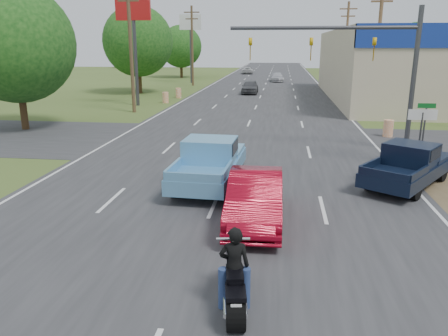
# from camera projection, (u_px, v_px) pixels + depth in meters

# --- Properties ---
(main_road) EXTENTS (15.00, 180.00, 0.02)m
(main_road) POSITION_uv_depth(u_px,v_px,m) (260.00, 97.00, 45.24)
(main_road) COLOR #2D2D30
(main_road) RESTS_ON ground
(cross_road) EXTENTS (120.00, 10.00, 0.02)m
(cross_road) POSITION_uv_depth(u_px,v_px,m) (241.00, 142.00, 24.24)
(cross_road) COLOR #2D2D30
(cross_road) RESTS_ON ground
(utility_pole_2) EXTENTS (2.00, 0.28, 10.00)m
(utility_pole_2) POSITION_uv_depth(u_px,v_px,m) (378.00, 43.00, 34.03)
(utility_pole_2) COLOR #4C3823
(utility_pole_2) RESTS_ON ground
(utility_pole_3) EXTENTS (2.00, 0.28, 10.00)m
(utility_pole_3) POSITION_uv_depth(u_px,v_px,m) (346.00, 44.00, 51.21)
(utility_pole_3) COLOR #4C3823
(utility_pole_3) RESTS_ON ground
(utility_pole_5) EXTENTS (2.00, 0.28, 10.00)m
(utility_pole_5) POSITION_uv_depth(u_px,v_px,m) (131.00, 43.00, 33.51)
(utility_pole_5) COLOR #4C3823
(utility_pole_5) RESTS_ON ground
(utility_pole_6) EXTENTS (2.00, 0.28, 10.00)m
(utility_pole_6) POSITION_uv_depth(u_px,v_px,m) (192.00, 44.00, 56.42)
(utility_pole_6) COLOR #4C3823
(utility_pole_6) RESTS_ON ground
(tree_0) EXTENTS (7.14, 7.14, 8.84)m
(tree_0) POSITION_uv_depth(u_px,v_px,m) (15.00, 44.00, 26.45)
(tree_0) COLOR #422D19
(tree_0) RESTS_ON ground
(tree_1) EXTENTS (7.56, 7.56, 9.36)m
(tree_1) POSITION_uv_depth(u_px,v_px,m) (138.00, 41.00, 47.30)
(tree_1) COLOR #422D19
(tree_1) RESTS_ON ground
(tree_2) EXTENTS (6.72, 6.72, 8.32)m
(tree_2) POSITION_uv_depth(u_px,v_px,m) (181.00, 46.00, 70.46)
(tree_2) COLOR #422D19
(tree_2) RESTS_ON ground
(tree_5) EXTENTS (7.98, 7.98, 9.88)m
(tree_5) POSITION_uv_depth(u_px,v_px,m) (415.00, 42.00, 92.43)
(tree_5) COLOR #422D19
(tree_5) RESTS_ON ground
(tree_6) EXTENTS (8.82, 8.82, 10.92)m
(tree_6) POSITION_uv_depth(u_px,v_px,m) (141.00, 39.00, 99.66)
(tree_6) COLOR #422D19
(tree_6) RESTS_ON ground
(barrel_0) EXTENTS (0.56, 0.56, 1.00)m
(barrel_0) POSITION_uv_depth(u_px,v_px,m) (427.00, 167.00, 17.40)
(barrel_0) COLOR orange
(barrel_0) RESTS_ON ground
(barrel_1) EXTENTS (0.56, 0.56, 1.00)m
(barrel_1) POSITION_uv_depth(u_px,v_px,m) (388.00, 128.00, 25.46)
(barrel_1) COLOR orange
(barrel_1) RESTS_ON ground
(barrel_2) EXTENTS (0.56, 0.56, 1.00)m
(barrel_2) POSITION_uv_depth(u_px,v_px,m) (165.00, 98.00, 40.43)
(barrel_2) COLOR orange
(barrel_2) RESTS_ON ground
(barrel_3) EXTENTS (0.56, 0.56, 1.00)m
(barrel_3) POSITION_uv_depth(u_px,v_px,m) (178.00, 93.00, 44.21)
(barrel_3) COLOR orange
(barrel_3) RESTS_ON ground
(pole_sign_left_near) EXTENTS (3.00, 0.35, 9.20)m
(pole_sign_left_near) POSITION_uv_depth(u_px,v_px,m) (134.00, 21.00, 36.95)
(pole_sign_left_near) COLOR #3F3F44
(pole_sign_left_near) RESTS_ON ground
(pole_sign_left_far) EXTENTS (3.00, 0.35, 9.20)m
(pole_sign_left_far) POSITION_uv_depth(u_px,v_px,m) (191.00, 30.00, 59.85)
(pole_sign_left_far) COLOR #3F3F44
(pole_sign_left_far) RESTS_ON ground
(lane_sign) EXTENTS (1.20, 0.08, 2.52)m
(lane_sign) POSITION_uv_depth(u_px,v_px,m) (422.00, 124.00, 18.90)
(lane_sign) COLOR #3F3F44
(lane_sign) RESTS_ON ground
(street_name_sign) EXTENTS (0.80, 0.08, 2.61)m
(street_name_sign) POSITION_uv_depth(u_px,v_px,m) (424.00, 125.00, 20.34)
(street_name_sign) COLOR #3F3F44
(street_name_sign) RESTS_ON ground
(signal_mast) EXTENTS (9.12, 0.40, 7.00)m
(signal_mast) POSITION_uv_depth(u_px,v_px,m) (359.00, 53.00, 21.27)
(signal_mast) COLOR #3F3F44
(signal_mast) RESTS_ON ground
(red_convertible) EXTENTS (1.67, 4.59, 1.51)m
(red_convertible) POSITION_uv_depth(u_px,v_px,m) (255.00, 198.00, 13.12)
(red_convertible) COLOR maroon
(red_convertible) RESTS_ON ground
(motorcycle) EXTENTS (0.80, 2.38, 1.21)m
(motorcycle) POSITION_uv_depth(u_px,v_px,m) (234.00, 286.00, 8.74)
(motorcycle) COLOR black
(motorcycle) RESTS_ON ground
(rider) EXTENTS (0.67, 0.49, 1.69)m
(rider) POSITION_uv_depth(u_px,v_px,m) (234.00, 271.00, 8.73)
(rider) COLOR black
(rider) RESTS_ON ground
(blue_pickup) EXTENTS (2.35, 5.50, 1.79)m
(blue_pickup) POSITION_uv_depth(u_px,v_px,m) (210.00, 161.00, 16.75)
(blue_pickup) COLOR black
(blue_pickup) RESTS_ON ground
(navy_pickup) EXTENTS (4.35, 5.14, 1.64)m
(navy_pickup) POSITION_uv_depth(u_px,v_px,m) (410.00, 164.00, 16.61)
(navy_pickup) COLOR black
(navy_pickup) RESTS_ON ground
(distant_car_grey) EXTENTS (1.73, 4.27, 1.45)m
(distant_car_grey) POSITION_uv_depth(u_px,v_px,m) (250.00, 87.00, 48.08)
(distant_car_grey) COLOR #4C4D50
(distant_car_grey) RESTS_ON ground
(distant_car_silver) EXTENTS (1.98, 4.45, 1.27)m
(distant_car_silver) POSITION_uv_depth(u_px,v_px,m) (277.00, 77.00, 63.88)
(distant_car_silver) COLOR silver
(distant_car_silver) RESTS_ON ground
(distant_car_white) EXTENTS (2.19, 4.43, 1.21)m
(distant_car_white) POSITION_uv_depth(u_px,v_px,m) (247.00, 71.00, 81.16)
(distant_car_white) COLOR silver
(distant_car_white) RESTS_ON ground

